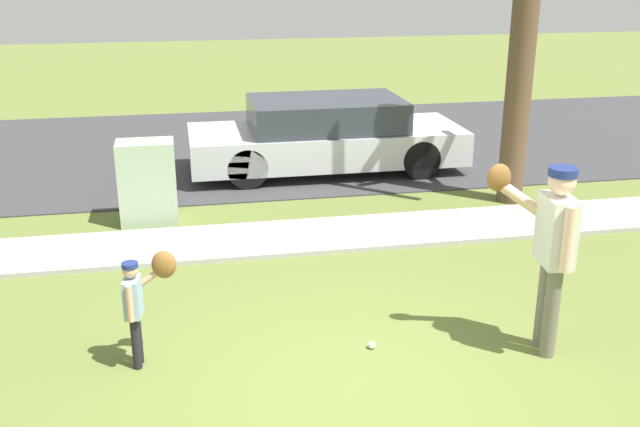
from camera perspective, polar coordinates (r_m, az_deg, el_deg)
ground_plane at (r=9.56m, az=-2.16°, el=-2.24°), size 48.00×48.00×0.00m
sidewalk_strip at (r=9.64m, az=-2.25°, el=-1.86°), size 36.00×1.20×0.06m
road_surface at (r=14.38m, az=-5.33°, el=5.20°), size 36.00×6.80×0.02m
person_adult at (r=6.91m, az=17.41°, el=-1.96°), size 0.70×0.72×1.79m
person_child at (r=6.73m, az=-13.63°, el=-6.10°), size 0.48×0.38×1.05m
baseball at (r=7.09m, az=4.04°, el=-10.12°), size 0.07×0.07×0.07m
utility_cabinet at (r=10.36m, az=-13.21°, el=2.36°), size 0.77×0.51×1.15m
street_tree_near at (r=11.00m, az=15.60°, el=14.18°), size 1.85×1.88×4.97m
parked_sedan_silver at (r=12.56m, az=0.47°, el=6.07°), size 4.60×1.80×1.23m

